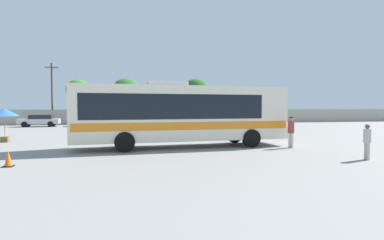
{
  "coord_description": "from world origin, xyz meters",
  "views": [
    {
      "loc": [
        -4.1,
        -17.46,
        2.3
      ],
      "look_at": [
        0.07,
        3.47,
        1.4
      ],
      "focal_mm": 28.64,
      "sensor_mm": 36.0,
      "label": 1
    }
  ],
  "objects": [
    {
      "name": "traffic_cone_on_apron",
      "position": [
        -8.77,
        -4.55,
        0.31
      ],
      "size": [
        0.36,
        0.36,
        0.64
      ],
      "color": "black",
      "rests_on": "ground_plane"
    },
    {
      "name": "perimeter_wall",
      "position": [
        0.0,
        25.36,
        0.99
      ],
      "size": [
        80.0,
        0.3,
        1.98
      ],
      "primitive_type": "cube",
      "color": "#9E998C",
      "rests_on": "ground_plane"
    },
    {
      "name": "ground_plane",
      "position": [
        0.0,
        10.0,
        0.0
      ],
      "size": [
        300.0,
        300.0,
        0.0
      ],
      "primitive_type": "plane",
      "color": "gray"
    },
    {
      "name": "passenger_waiting_on_apron",
      "position": [
        5.99,
        -5.92,
        0.88
      ],
      "size": [
        0.34,
        0.34,
        1.57
      ],
      "color": "#B7B2A8",
      "rests_on": "ground_plane"
    },
    {
      "name": "roadside_tree_midright",
      "position": [
        5.49,
        28.14,
        4.88
      ],
      "size": [
        3.92,
        3.92,
        6.57
      ],
      "color": "brown",
      "rests_on": "ground_plane"
    },
    {
      "name": "parked_car_leftmost_silver",
      "position": [
        -14.69,
        21.46,
        0.75
      ],
      "size": [
        4.55,
        2.16,
        1.4
      ],
      "color": "#B7BABF",
      "rests_on": "ground_plane"
    },
    {
      "name": "roadside_tree_left",
      "position": [
        -11.85,
        30.82,
        4.92
      ],
      "size": [
        3.49,
        3.49,
        6.43
      ],
      "color": "brown",
      "rests_on": "ground_plane"
    },
    {
      "name": "coach_bus_cream_orange",
      "position": [
        -1.34,
        -0.09,
        1.98
      ],
      "size": [
        12.3,
        3.37,
        3.72
      ],
      "color": "silver",
      "rests_on": "ground_plane"
    },
    {
      "name": "parked_car_second_maroon",
      "position": [
        -8.98,
        21.08,
        0.75
      ],
      "size": [
        4.24,
        2.05,
        1.4
      ],
      "color": "maroon",
      "rests_on": "ground_plane"
    },
    {
      "name": "roadside_tree_midleft",
      "position": [
        -4.74,
        27.86,
        4.61
      ],
      "size": [
        4.28,
        4.28,
        6.44
      ],
      "color": "brown",
      "rests_on": "ground_plane"
    },
    {
      "name": "vendor_umbrella_near_gate_blue",
      "position": [
        -12.26,
        4.64,
        1.89
      ],
      "size": [
        1.81,
        1.81,
        2.21
      ],
      "color": "gray",
      "rests_on": "ground_plane"
    },
    {
      "name": "attendant_by_bus_door",
      "position": [
        4.76,
        -1.65,
        1.0
      ],
      "size": [
        0.46,
        0.46,
        1.76
      ],
      "color": "silver",
      "rests_on": "ground_plane"
    },
    {
      "name": "utility_pole_near",
      "position": [
        -14.89,
        28.25,
        4.4
      ],
      "size": [
        1.8,
        0.24,
        8.43
      ],
      "color": "#4C3823",
      "rests_on": "ground_plane"
    }
  ]
}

